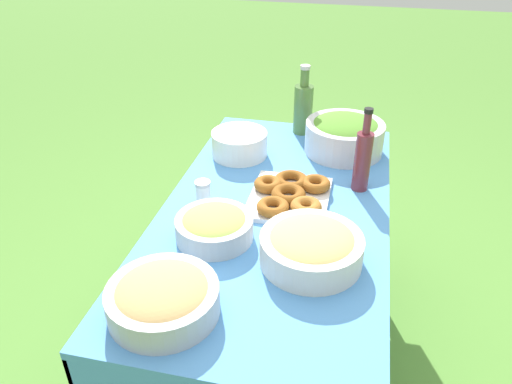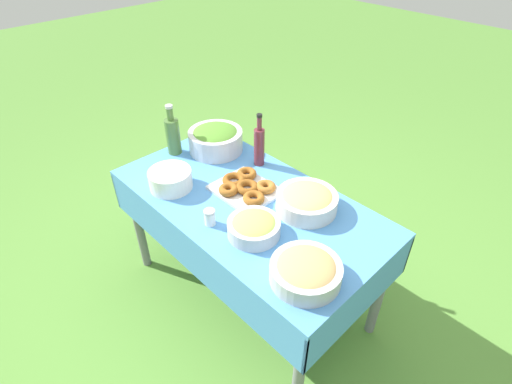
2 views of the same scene
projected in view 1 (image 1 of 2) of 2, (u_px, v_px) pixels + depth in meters
The scene contains 11 objects.
ground_plane at pixel (272, 355), 2.00m from camera, with size 14.00×14.00×0.00m, color #568C38.
picnic_table at pixel (275, 233), 1.68m from camera, with size 1.38×0.73×0.71m.
salad_bowl at pixel (344, 134), 1.94m from camera, with size 0.31×0.31×0.14m.
pasta_bowl at pixel (311, 246), 1.37m from camera, with size 0.29×0.29×0.10m.
donut_platter at pixel (290, 194), 1.66m from camera, with size 0.31×0.28×0.05m.
plate_stack at pixel (239, 144), 1.92m from camera, with size 0.21×0.21×0.10m.
olive_oil_bottle at pixel (303, 107), 2.07m from camera, with size 0.08×0.08×0.29m.
wine_bottle at pixel (363, 159), 1.67m from camera, with size 0.06×0.06×0.30m.
bread_bowl at pixel (163, 297), 1.21m from camera, with size 0.28×0.28×0.10m.
fruit_bowl at pixel (214, 226), 1.47m from camera, with size 0.23×0.23×0.09m.
salt_shaker at pixel (203, 192), 1.64m from camera, with size 0.05×0.05×0.08m.
Camera 1 is at (1.34, 0.24, 1.61)m, focal length 35.00 mm.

